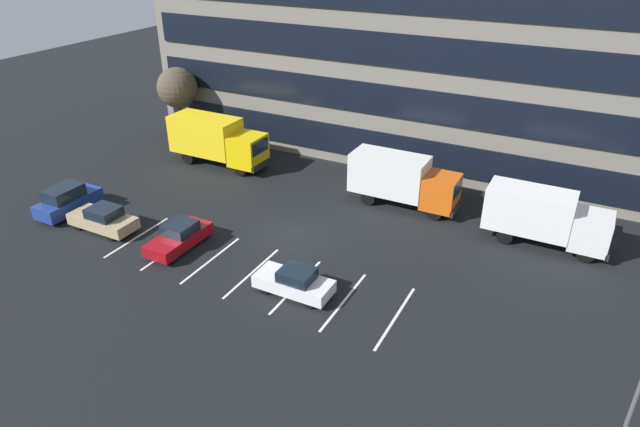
# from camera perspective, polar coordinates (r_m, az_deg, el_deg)

# --- Properties ---
(ground_plane) EXTENTS (120.00, 120.00, 0.00)m
(ground_plane) POSITION_cam_1_polar(r_m,az_deg,el_deg) (34.26, -2.81, -2.36)
(ground_plane) COLOR black
(office_building) EXTENTS (40.00, 12.37, 14.40)m
(office_building) POSITION_cam_1_polar(r_m,az_deg,el_deg) (47.02, 8.43, 15.30)
(office_building) COLOR slate
(office_building) RESTS_ON ground_plane
(lot_markings) EXTENTS (16.94, 5.40, 0.01)m
(lot_markings) POSITION_cam_1_polar(r_m,az_deg,el_deg) (31.10, -6.95, -6.01)
(lot_markings) COLOR silver
(lot_markings) RESTS_ON ground_plane
(box_truck_yellow_all) EXTENTS (7.94, 2.63, 3.68)m
(box_truck_yellow_all) POSITION_cam_1_polar(r_m,az_deg,el_deg) (44.47, -10.53, 7.49)
(box_truck_yellow_all) COLOR yellow
(box_truck_yellow_all) RESTS_ON ground_plane
(box_truck_orange) EXTENTS (7.37, 2.44, 3.41)m
(box_truck_orange) POSITION_cam_1_polar(r_m,az_deg,el_deg) (37.58, 8.38, 3.53)
(box_truck_orange) COLOR #D85914
(box_truck_orange) RESTS_ON ground_plane
(box_truck_white) EXTENTS (7.12, 2.36, 3.30)m
(box_truck_white) POSITION_cam_1_polar(r_m,az_deg,el_deg) (35.19, 21.95, -0.21)
(box_truck_white) COLOR white
(box_truck_white) RESTS_ON ground_plane
(suv_navy) EXTENTS (1.80, 4.25, 1.92)m
(suv_navy) POSITION_cam_1_polar(r_m,az_deg,el_deg) (40.10, -24.40, 1.25)
(suv_navy) COLOR navy
(suv_navy) RESTS_ON ground_plane
(sedan_maroon) EXTENTS (1.78, 4.25, 1.52)m
(sedan_maroon) POSITION_cam_1_polar(r_m,az_deg,el_deg) (33.80, -14.18, -2.31)
(sedan_maroon) COLOR maroon
(sedan_maroon) RESTS_ON ground_plane
(sedan_tan) EXTENTS (4.38, 1.83, 1.57)m
(sedan_tan) POSITION_cam_1_polar(r_m,az_deg,el_deg) (37.14, -21.25, -0.53)
(sedan_tan) COLOR tan
(sedan_tan) RESTS_ON ground_plane
(sedan_white) EXTENTS (4.10, 1.72, 1.47)m
(sedan_white) POSITION_cam_1_polar(r_m,az_deg,el_deg) (28.97, -2.63, -6.99)
(sedan_white) COLOR white
(sedan_white) RESTS_ON ground_plane
(bare_tree) EXTENTS (3.38, 3.38, 6.33)m
(bare_tree) POSITION_cam_1_polar(r_m,az_deg,el_deg) (49.60, -14.37, 12.33)
(bare_tree) COLOR #473323
(bare_tree) RESTS_ON ground_plane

